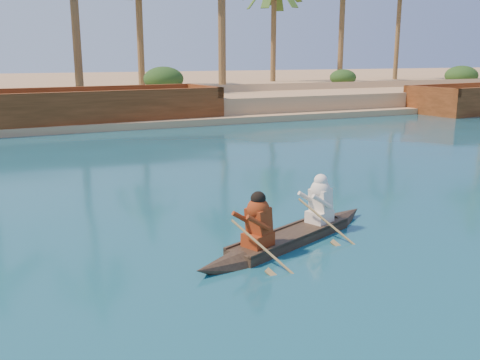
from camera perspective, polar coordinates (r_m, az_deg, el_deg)
name	(u,v)px	position (r m, az deg, el deg)	size (l,w,h in m)	color
sandy_embankment	(147,88)	(52.92, -9.86, 9.62)	(150.00, 51.00, 1.50)	tan
shrub_cluster	(202,91)	(38.19, -4.05, 9.47)	(100.00, 6.00, 2.40)	#1D3C16
canoe	(291,229)	(10.77, 5.43, -5.22)	(5.00, 2.62, 1.41)	#403123
barge_mid	(87,111)	(29.37, -15.98, 7.11)	(14.06, 5.57, 2.29)	brown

